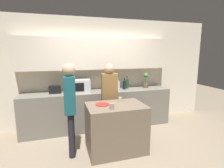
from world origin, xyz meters
TOP-DOWN VIEW (x-y plane):
  - ground_plane at (0.00, 0.00)m, footprint 14.00×14.00m
  - back_wall at (0.00, 1.66)m, footprint 6.40×0.40m
  - back_counter at (0.00, 1.39)m, footprint 3.60×0.62m
  - kitchen_island at (0.08, 0.26)m, footprint 1.07×0.74m
  - microwave at (-0.48, 1.42)m, footprint 0.52×0.39m
  - toaster at (-1.01, 1.42)m, footprint 0.26×0.16m
  - potted_plant at (1.28, 1.42)m, footprint 0.14×0.14m
  - bottle_0 at (0.53, 1.47)m, footprint 0.09×0.09m
  - bottle_1 at (0.66, 1.39)m, footprint 0.08×0.08m
  - bottle_2 at (0.77, 1.48)m, footprint 0.08×0.08m
  - plate_on_island at (-0.16, 0.34)m, footprint 0.26×0.26m
  - cup_0 at (-0.06, 0.05)m, footprint 0.08×0.08m
  - cup_1 at (0.22, 0.45)m, footprint 0.06×0.06m
  - person_left at (0.13, 0.89)m, footprint 0.36×0.22m
  - person_center at (-0.74, 0.33)m, footprint 0.22×0.35m

SIDE VIEW (x-z plane):
  - ground_plane at x=0.00m, z-range 0.00..0.00m
  - kitchen_island at x=0.08m, z-range 0.00..0.90m
  - back_counter at x=0.00m, z-range 0.00..0.93m
  - plate_on_island at x=-0.16m, z-range 0.90..0.91m
  - cup_1 at x=0.22m, z-range 0.90..0.99m
  - cup_0 at x=-0.06m, z-range 0.90..0.99m
  - person_left at x=0.13m, z-range 0.15..1.77m
  - person_center at x=-0.74m, z-range 0.16..1.84m
  - bottle_0 at x=0.53m, z-range 0.90..1.13m
  - toaster at x=-1.01m, z-range 0.93..1.11m
  - bottle_1 at x=0.66m, z-range 0.89..1.18m
  - bottle_2 at x=0.77m, z-range 0.89..1.21m
  - microwave at x=-0.48m, z-range 0.93..1.23m
  - potted_plant at x=1.28m, z-range 0.93..1.32m
  - back_wall at x=0.00m, z-range 0.19..2.89m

